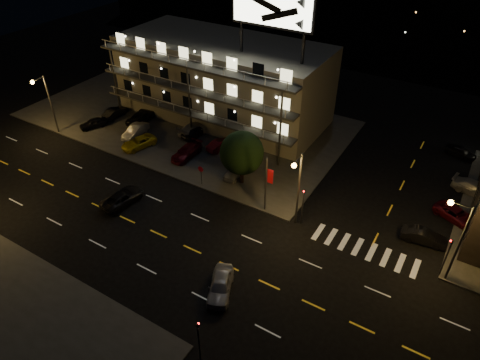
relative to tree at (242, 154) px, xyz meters
The scene contains 28 objects.
ground 11.84m from the tree, 92.77° to the right, with size 140.00×140.00×0.00m, color black.
curb_nw 17.41m from the tree, 148.80° to the left, with size 44.00×24.00×0.15m, color #363633.
motel 16.53m from the tree, 129.57° to the left, with size 28.00×13.80×18.10m.
streetlight_nw 26.77m from the tree, behind, with size 0.44×1.92×8.00m.
streetlight_nc 8.67m from the tree, 22.27° to the right, with size 0.44×1.92×8.00m.
streetlight_ne 21.82m from the tree, ahead, with size 1.92×0.44×8.00m.
signal_nw 8.97m from the tree, 17.69° to the right, with size 0.20×0.27×4.60m.
signal_sw 21.47m from the tree, 66.76° to the right, with size 0.20×0.27×4.60m.
signal_ne 21.66m from the tree, ahead, with size 0.27×0.20×4.60m.
banner_north 5.35m from the tree, 31.60° to the right, with size 0.83×0.16×6.40m.
stop_sign 4.89m from the tree, 143.47° to the right, with size 0.91×0.11×2.61m.
tree is the anchor object (origin of this frame).
lot_car_0 23.67m from the tree, behind, with size 1.47×3.66×1.25m, color black.
lot_car_1 17.38m from the tree, behind, with size 1.51×4.33×1.43m, color #9C9CA1.
lot_car_2 15.11m from the tree, behind, with size 2.05×4.44×1.23m, color gold.
lot_car_3 8.89m from the tree, behind, with size 1.89×4.66×1.35m, color #4F0B14.
lot_car_4 3.37m from the tree, 149.70° to the left, with size 1.49×3.70×1.26m, color #9C9CA1.
lot_car_5 23.68m from the tree, 169.82° to the left, with size 1.40×4.03×1.33m, color black.
lot_car_6 19.94m from the tree, 165.11° to the left, with size 2.38×5.16×1.43m, color black.
lot_car_7 12.67m from the tree, 149.58° to the left, with size 2.13×5.25×1.52m, color #9C9CA1.
lot_car_8 12.25m from the tree, 151.27° to the left, with size 1.75×4.34×1.48m, color black.
lot_car_9 7.99m from the tree, 141.52° to the left, with size 1.33×3.82×1.26m, color #4F0B14.
side_car_0 19.58m from the tree, ahead, with size 1.42×4.08×1.34m, color black.
side_car_1 22.40m from the tree, 14.97° to the left, with size 2.05×4.45×1.24m, color #4F0B14.
side_car_2 25.26m from the tree, 26.88° to the left, with size 1.90×4.68×1.36m, color #9C9CA1.
side_car_3 27.38m from the tree, 42.94° to the left, with size 1.45×3.61×1.23m, color black.
road_car_east 15.55m from the tree, 65.41° to the right, with size 1.77×4.40×1.50m, color #9C9CA1.
road_car_west 13.26m from the tree, 132.87° to the right, with size 2.23×4.83×1.34m, color black.
Camera 1 is at (20.27, -21.70, 28.19)m, focal length 32.00 mm.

